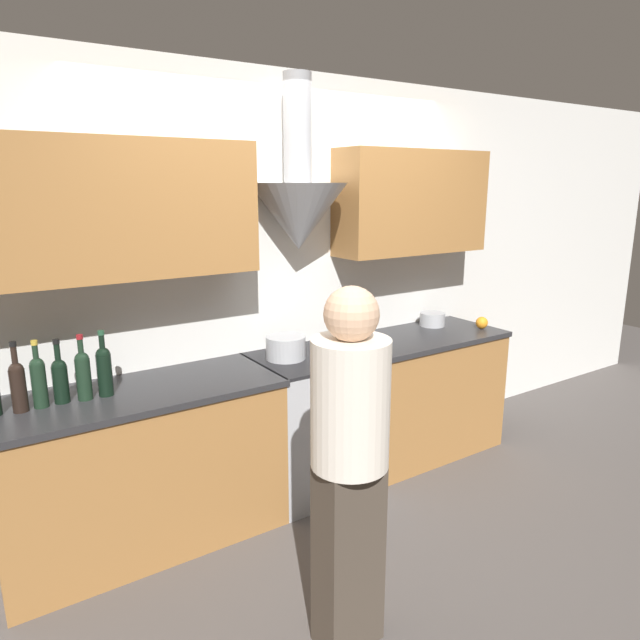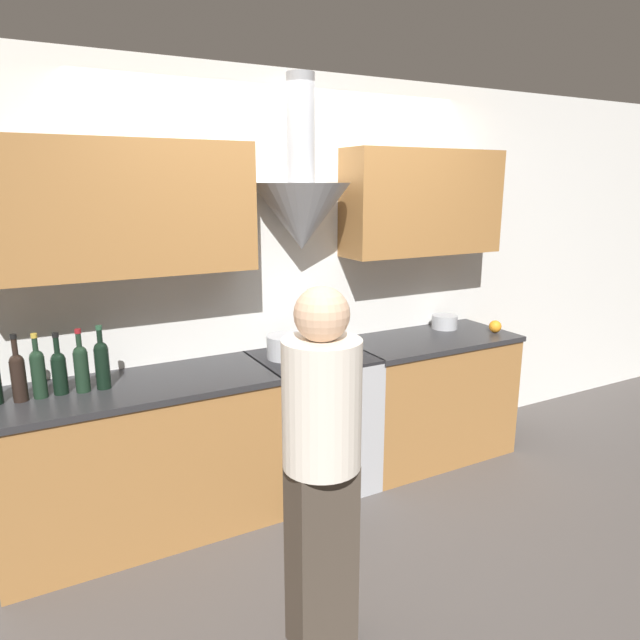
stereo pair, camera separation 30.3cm
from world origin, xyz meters
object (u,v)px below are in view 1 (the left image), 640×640
mixing_bowl (334,346)px  wine_bottle_4 (83,373)px  wine_bottle_5 (104,369)px  wine_bottle_3 (60,378)px  wine_bottle_2 (39,380)px  wine_bottle_1 (18,384)px  saucepan (432,319)px  stove_range (311,421)px  person_foreground_left (350,456)px  orange_fruit (482,323)px  stock_pot (286,347)px

mixing_bowl → wine_bottle_4: bearing=178.7°
wine_bottle_5 → wine_bottle_3: bearing=174.4°
wine_bottle_2 → mixing_bowl: bearing=-1.5°
wine_bottle_1 → wine_bottle_2: wine_bottle_1 is taller
wine_bottle_2 → saucepan: bearing=2.5°
stove_range → wine_bottle_2: 1.63m
wine_bottle_5 → mixing_bowl: wine_bottle_5 is taller
saucepan → person_foreground_left: bearing=-143.0°
orange_fruit → saucepan: (-0.24, 0.27, 0.01)m
wine_bottle_1 → wine_bottle_4: size_ratio=1.03×
stove_range → wine_bottle_1: wine_bottle_1 is taller
wine_bottle_5 → stock_pot: 1.07m
wine_bottle_2 → stove_range: bearing=-0.8°
mixing_bowl → person_foreground_left: person_foreground_left is taller
wine_bottle_4 → saucepan: wine_bottle_4 is taller
stock_pot → wine_bottle_1: bearing=-179.0°
saucepan → stock_pot: bearing=-175.7°
stock_pot → saucepan: stock_pot is taller
wine_bottle_4 → wine_bottle_5: bearing=-0.3°
wine_bottle_1 → wine_bottle_4: (0.29, -0.01, 0.00)m
wine_bottle_4 → orange_fruit: wine_bottle_4 is taller
wine_bottle_1 → person_foreground_left: size_ratio=0.22×
wine_bottle_4 → person_foreground_left: size_ratio=0.21×
orange_fruit → person_foreground_left: (-2.00, -1.06, -0.06)m
stove_range → wine_bottle_5: bearing=179.6°
orange_fruit → person_foreground_left: bearing=-152.1°
stock_pot → stove_range: bearing=-14.4°
stove_range → wine_bottle_1: size_ratio=2.59×
mixing_bowl → person_foreground_left: (-0.73, -1.16, -0.06)m
person_foreground_left → wine_bottle_5: bearing=118.6°
wine_bottle_1 → wine_bottle_3: 0.18m
saucepan → person_foreground_left: size_ratio=0.12×
person_foreground_left → stock_pot: bearing=71.0°
wine_bottle_3 → orange_fruit: size_ratio=3.62×
wine_bottle_3 → saucepan: (2.61, 0.11, -0.08)m
stove_range → wine_bottle_4: (-1.33, 0.01, 0.57)m
wine_bottle_2 → wine_bottle_3: 0.10m
saucepan → wine_bottle_1: bearing=-177.4°
wine_bottle_4 → mixing_bowl: 1.49m
wine_bottle_4 → stock_pot: bearing=1.5°
stove_range → wine_bottle_1: bearing=179.5°
saucepan → wine_bottle_4: bearing=-177.0°
wine_bottle_3 → person_foreground_left: person_foreground_left is taller
wine_bottle_3 → wine_bottle_4: bearing=-10.7°
saucepan → wine_bottle_2: bearing=-177.5°
wine_bottle_3 → mixing_bowl: size_ratio=1.47×
mixing_bowl → person_foreground_left: bearing=-122.4°
stock_pot → saucepan: 1.34m
wine_bottle_1 → person_foreground_left: bearing=-49.1°
wine_bottle_5 → saucepan: bearing=3.1°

